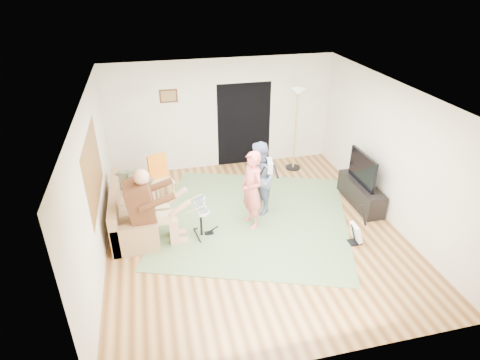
% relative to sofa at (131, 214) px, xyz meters
% --- Properties ---
extents(floor, '(6.00, 6.00, 0.00)m').
position_rel_sofa_xyz_m(floor, '(2.29, -0.71, -0.27)').
color(floor, brown).
rests_on(floor, ground).
extents(walls, '(5.50, 6.00, 2.70)m').
position_rel_sofa_xyz_m(walls, '(2.29, -0.71, 1.08)').
color(walls, silver).
rests_on(walls, floor).
extents(ceiling, '(6.00, 6.00, 0.00)m').
position_rel_sofa_xyz_m(ceiling, '(2.29, -0.71, 2.43)').
color(ceiling, white).
rests_on(ceiling, walls).
extents(window_blinds, '(0.00, 2.05, 2.05)m').
position_rel_sofa_xyz_m(window_blinds, '(-0.45, -0.51, 1.28)').
color(window_blinds, brown).
rests_on(window_blinds, walls).
extents(doorway, '(2.10, 0.00, 2.10)m').
position_rel_sofa_xyz_m(doorway, '(2.84, 2.28, 0.78)').
color(doorway, black).
rests_on(doorway, walls).
extents(picture_frame, '(0.42, 0.03, 0.32)m').
position_rel_sofa_xyz_m(picture_frame, '(1.04, 2.28, 1.63)').
color(picture_frame, '#3F2314').
rests_on(picture_frame, walls).
extents(area_rug, '(4.74, 4.72, 0.02)m').
position_rel_sofa_xyz_m(area_rug, '(2.41, -0.31, -0.26)').
color(area_rug, '#5A7849').
rests_on(area_rug, floor).
extents(sofa, '(0.83, 2.02, 0.82)m').
position_rel_sofa_xyz_m(sofa, '(0.00, 0.00, 0.00)').
color(sofa, '#9F784F').
rests_on(sofa, floor).
extents(drummer, '(0.99, 0.55, 1.52)m').
position_rel_sofa_xyz_m(drummer, '(0.44, -0.65, 0.32)').
color(drummer, '#542D17').
rests_on(drummer, sofa).
extents(drum_kit, '(0.39, 0.70, 0.72)m').
position_rel_sofa_xyz_m(drum_kit, '(1.29, -0.65, 0.04)').
color(drum_kit, black).
rests_on(drum_kit, floor).
extents(singer, '(0.52, 0.65, 1.57)m').
position_rel_sofa_xyz_m(singer, '(2.31, -0.51, 0.51)').
color(singer, '#E06661').
rests_on(singer, floor).
extents(microphone, '(0.06, 0.06, 0.24)m').
position_rel_sofa_xyz_m(microphone, '(2.51, -0.51, 0.90)').
color(microphone, black).
rests_on(microphone, singer).
extents(guitarist, '(0.68, 0.82, 1.54)m').
position_rel_sofa_xyz_m(guitarist, '(2.58, -0.08, 0.50)').
color(guitarist, slate).
rests_on(guitarist, floor).
extents(guitar_held, '(0.22, 0.61, 0.26)m').
position_rel_sofa_xyz_m(guitar_held, '(2.78, -0.08, 0.77)').
color(guitar_held, silver).
rests_on(guitar_held, guitarist).
extents(guitar_spare, '(0.30, 0.27, 0.84)m').
position_rel_sofa_xyz_m(guitar_spare, '(4.03, -1.54, -0.03)').
color(guitar_spare, black).
rests_on(guitar_spare, floor).
extents(torchiere_lamp, '(0.37, 0.37, 2.05)m').
position_rel_sofa_xyz_m(torchiere_lamp, '(3.98, 1.67, 1.13)').
color(torchiere_lamp, black).
rests_on(torchiere_lamp, floor).
extents(dining_chair, '(0.55, 0.58, 1.02)m').
position_rel_sofa_xyz_m(dining_chair, '(0.68, 0.90, 0.09)').
color(dining_chair, tan).
rests_on(dining_chair, floor).
extents(tv_cabinet, '(0.40, 1.40, 0.50)m').
position_rel_sofa_xyz_m(tv_cabinet, '(4.79, -0.28, -0.02)').
color(tv_cabinet, black).
rests_on(tv_cabinet, floor).
extents(television, '(0.06, 0.99, 0.66)m').
position_rel_sofa_xyz_m(television, '(4.74, -0.28, 0.58)').
color(television, black).
rests_on(television, tv_cabinet).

